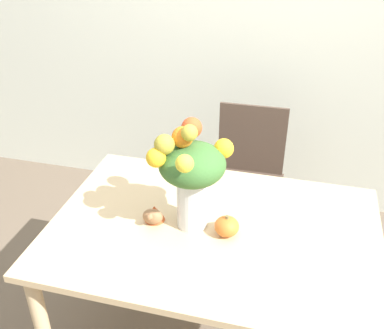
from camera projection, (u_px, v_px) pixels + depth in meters
wall_back at (266, 6)px, 2.72m from camera, size 8.00×0.06×2.70m
dining_table at (213, 247)px, 1.87m from camera, size 1.33×0.91×0.76m
flower_vase at (191, 172)px, 1.71m from camera, size 0.30×0.31×0.46m
pumpkin at (227, 226)px, 1.77m from camera, size 0.10×0.10×0.09m
turkey_figurine at (154, 214)px, 1.84m from camera, size 0.08×0.11×0.07m
dining_chair_near_window at (247, 180)px, 2.67m from camera, size 0.43×0.43×0.90m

